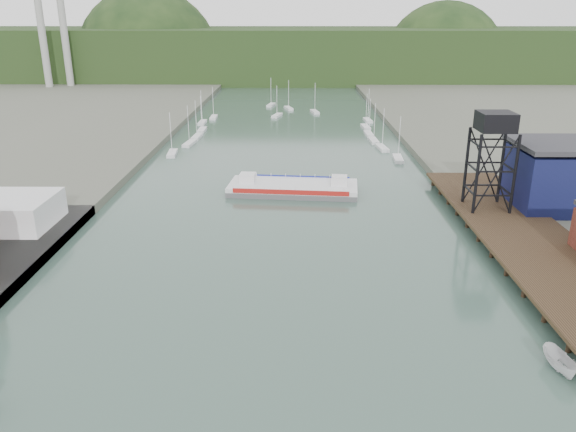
{
  "coord_description": "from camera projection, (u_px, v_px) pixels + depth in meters",
  "views": [
    {
      "loc": [
        2.63,
        -31.95,
        32.66
      ],
      "look_at": [
        1.79,
        48.03,
        4.0
      ],
      "focal_mm": 35.0,
      "sensor_mm": 36.0,
      "label": 1
    }
  ],
  "objects": [
    {
      "name": "motorboat",
      "position": [
        560.0,
        363.0,
        54.21
      ],
      "size": [
        2.49,
        5.37,
        2.0
      ],
      "primitive_type": "imported",
      "rotation": [
        0.0,
        0.0,
        0.11
      ],
      "color": "silver",
      "rests_on": "ground"
    },
    {
      "name": "smokestacks",
      "position": [
        52.0,
        22.0,
        250.9
      ],
      "size": [
        11.2,
        8.2,
        60.0
      ],
      "color": "#989893",
      "rests_on": "ground"
    },
    {
      "name": "distant_hills",
      "position": [
        283.0,
        57.0,
        321.33
      ],
      "size": [
        500.0,
        120.0,
        80.0
      ],
      "color": "black",
      "rests_on": "ground"
    },
    {
      "name": "marina_sailboats",
      "position": [
        286.0,
        128.0,
        171.34
      ],
      "size": [
        57.71,
        92.65,
        0.9
      ],
      "color": "silver",
      "rests_on": "ground"
    },
    {
      "name": "east_pier",
      "position": [
        527.0,
        237.0,
        82.47
      ],
      "size": [
        14.0,
        70.0,
        2.45
      ],
      "color": "black",
      "rests_on": "ground"
    },
    {
      "name": "chain_ferry",
      "position": [
        293.0,
        187.0,
        109.35
      ],
      "size": [
        25.66,
        12.24,
        3.58
      ],
      "rotation": [
        0.0,
        0.0,
        -0.09
      ],
      "color": "#525154",
      "rests_on": "ground"
    },
    {
      "name": "blue_shed",
      "position": [
        574.0,
        176.0,
        94.72
      ],
      "size": [
        20.5,
        14.5,
        11.3
      ],
      "color": "#0C1235",
      "rests_on": "east_land"
    },
    {
      "name": "lift_tower",
      "position": [
        495.0,
        128.0,
        90.09
      ],
      "size": [
        6.5,
        6.5,
        16.0
      ],
      "color": "black",
      "rests_on": "east_pier"
    }
  ]
}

